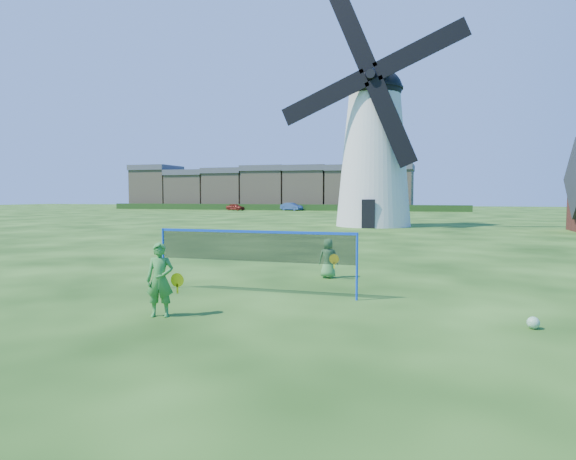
% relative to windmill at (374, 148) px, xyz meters
% --- Properties ---
extents(ground, '(220.00, 220.00, 0.00)m').
position_rel_windmill_xyz_m(ground, '(0.93, -27.22, -6.13)').
color(ground, black).
rests_on(ground, ground).
extents(windmill, '(13.73, 5.83, 18.11)m').
position_rel_windmill_xyz_m(windmill, '(0.00, 0.00, 0.00)').
color(windmill, silver).
rests_on(windmill, ground).
extents(badminton_net, '(5.05, 0.05, 1.55)m').
position_rel_windmill_xyz_m(badminton_net, '(0.59, -27.77, -4.99)').
color(badminton_net, blue).
rests_on(badminton_net, ground).
extents(player_girl, '(0.73, 0.49, 1.46)m').
position_rel_windmill_xyz_m(player_girl, '(-0.38, -30.40, -5.40)').
color(player_girl, '#378937').
rests_on(player_girl, ground).
extents(player_boy, '(0.66, 0.45, 1.15)m').
position_rel_windmill_xyz_m(player_boy, '(1.81, -24.97, -5.56)').
color(player_boy, '#4D994A').
rests_on(player_boy, ground).
extents(play_ball, '(0.22, 0.22, 0.22)m').
position_rel_windmill_xyz_m(play_ball, '(6.49, -29.24, -6.02)').
color(play_ball, green).
rests_on(play_ball, ground).
extents(terraced_houses, '(52.26, 8.40, 8.23)m').
position_rel_windmill_xyz_m(terraced_houses, '(-25.23, 44.78, -2.27)').
color(terraced_houses, '#9A8466').
rests_on(terraced_houses, ground).
extents(hedge, '(62.00, 0.80, 1.00)m').
position_rel_windmill_xyz_m(hedge, '(-21.07, 38.78, -5.63)').
color(hedge, '#193814').
rests_on(hedge, ground).
extents(car_left, '(3.58, 2.33, 1.13)m').
position_rel_windmill_xyz_m(car_left, '(-27.04, 35.67, -5.56)').
color(car_left, maroon).
rests_on(car_left, ground).
extents(car_right, '(4.07, 2.68, 1.27)m').
position_rel_windmill_xyz_m(car_right, '(-18.06, 38.07, -5.50)').
color(car_right, navy).
rests_on(car_right, ground).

